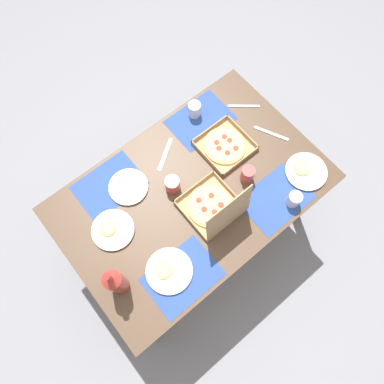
{
  "coord_description": "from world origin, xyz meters",
  "views": [
    {
      "loc": [
        0.44,
        0.54,
        2.6
      ],
      "look_at": [
        0.0,
        0.0,
        0.76
      ],
      "focal_mm": 33.93,
      "sensor_mm": 36.0,
      "label": 1
    }
  ],
  "objects_px": {
    "pizza_box_edge_far": "(214,208)",
    "plate_middle": "(112,230)",
    "soda_bottle": "(115,282)",
    "pizza_box_center": "(225,146)",
    "cup_clear_right": "(194,110)",
    "cup_spare": "(294,199)",
    "cup_clear_left": "(248,174)",
    "plate_near_right": "(306,171)",
    "cup_dark": "(172,184)",
    "plate_far_right": "(169,271)",
    "plate_far_left": "(128,187)"
  },
  "relations": [
    {
      "from": "pizza_box_center",
      "to": "cup_clear_right",
      "type": "distance_m",
      "value": 0.28
    },
    {
      "from": "plate_far_right",
      "to": "plate_middle",
      "type": "bearing_deg",
      "value": -74.75
    },
    {
      "from": "plate_far_right",
      "to": "cup_spare",
      "type": "distance_m",
      "value": 0.75
    },
    {
      "from": "plate_far_right",
      "to": "pizza_box_center",
      "type": "bearing_deg",
      "value": -152.75
    },
    {
      "from": "cup_dark",
      "to": "plate_far_left",
      "type": "bearing_deg",
      "value": -39.54
    },
    {
      "from": "plate_middle",
      "to": "cup_spare",
      "type": "relative_size",
      "value": 2.51
    },
    {
      "from": "pizza_box_edge_far",
      "to": "plate_middle",
      "type": "relative_size",
      "value": 1.41
    },
    {
      "from": "plate_middle",
      "to": "cup_clear_left",
      "type": "relative_size",
      "value": 2.19
    },
    {
      "from": "plate_far_right",
      "to": "plate_near_right",
      "type": "xyz_separation_m",
      "value": [
        -0.92,
        0.05,
        -0.0
      ]
    },
    {
      "from": "pizza_box_edge_far",
      "to": "plate_near_right",
      "type": "relative_size",
      "value": 1.36
    },
    {
      "from": "pizza_box_edge_far",
      "to": "cup_dark",
      "type": "distance_m",
      "value": 0.25
    },
    {
      "from": "plate_middle",
      "to": "cup_spare",
      "type": "xyz_separation_m",
      "value": [
        -0.83,
        0.48,
        0.04
      ]
    },
    {
      "from": "pizza_box_edge_far",
      "to": "cup_dark",
      "type": "bearing_deg",
      "value": -70.02
    },
    {
      "from": "cup_clear_left",
      "to": "cup_clear_right",
      "type": "xyz_separation_m",
      "value": [
        -0.04,
        -0.5,
        -0.0
      ]
    },
    {
      "from": "pizza_box_edge_far",
      "to": "cup_clear_right",
      "type": "bearing_deg",
      "value": -119.84
    },
    {
      "from": "plate_middle",
      "to": "plate_far_left",
      "type": "bearing_deg",
      "value": -145.35
    },
    {
      "from": "pizza_box_edge_far",
      "to": "soda_bottle",
      "type": "bearing_deg",
      "value": 0.24
    },
    {
      "from": "pizza_box_edge_far",
      "to": "plate_middle",
      "type": "bearing_deg",
      "value": -27.81
    },
    {
      "from": "pizza_box_center",
      "to": "plate_near_right",
      "type": "distance_m",
      "value": 0.47
    },
    {
      "from": "plate_middle",
      "to": "cup_spare",
      "type": "distance_m",
      "value": 0.96
    },
    {
      "from": "plate_far_right",
      "to": "plate_far_left",
      "type": "distance_m",
      "value": 0.5
    },
    {
      "from": "cup_clear_left",
      "to": "cup_clear_right",
      "type": "distance_m",
      "value": 0.5
    },
    {
      "from": "cup_spare",
      "to": "cup_dark",
      "type": "bearing_deg",
      "value": -46.8
    },
    {
      "from": "pizza_box_center",
      "to": "cup_dark",
      "type": "distance_m",
      "value": 0.39
    },
    {
      "from": "pizza_box_edge_far",
      "to": "plate_far_right",
      "type": "height_order",
      "value": "pizza_box_edge_far"
    },
    {
      "from": "plate_far_right",
      "to": "cup_dark",
      "type": "relative_size",
      "value": 2.47
    },
    {
      "from": "plate_far_right",
      "to": "plate_near_right",
      "type": "bearing_deg",
      "value": 176.68
    },
    {
      "from": "plate_far_right",
      "to": "cup_dark",
      "type": "bearing_deg",
      "value": -130.99
    },
    {
      "from": "plate_far_right",
      "to": "cup_spare",
      "type": "xyz_separation_m",
      "value": [
        -0.74,
        0.13,
        0.04
      ]
    },
    {
      "from": "plate_near_right",
      "to": "soda_bottle",
      "type": "xyz_separation_m",
      "value": [
        1.15,
        -0.15,
        0.12
      ]
    },
    {
      "from": "soda_bottle",
      "to": "pizza_box_center",
      "type": "bearing_deg",
      "value": -164.41
    },
    {
      "from": "cup_spare",
      "to": "cup_clear_left",
      "type": "bearing_deg",
      "value": -69.97
    },
    {
      "from": "pizza_box_center",
      "to": "cup_clear_left",
      "type": "distance_m",
      "value": 0.23
    },
    {
      "from": "pizza_box_edge_far",
      "to": "cup_spare",
      "type": "xyz_separation_m",
      "value": [
        -0.35,
        0.23,
        -0.0
      ]
    },
    {
      "from": "soda_bottle",
      "to": "plate_far_right",
      "type": "bearing_deg",
      "value": 156.84
    },
    {
      "from": "pizza_box_center",
      "to": "cup_clear_right",
      "type": "xyz_separation_m",
      "value": [
        -0.0,
        -0.28,
        0.03
      ]
    },
    {
      "from": "plate_middle",
      "to": "pizza_box_center",
      "type": "bearing_deg",
      "value": 179.86
    },
    {
      "from": "cup_clear_right",
      "to": "plate_far_left",
      "type": "bearing_deg",
      "value": 13.02
    },
    {
      "from": "plate_far_right",
      "to": "soda_bottle",
      "type": "bearing_deg",
      "value": -23.16
    },
    {
      "from": "soda_bottle",
      "to": "cup_dark",
      "type": "relative_size",
      "value": 3.38
    },
    {
      "from": "plate_middle",
      "to": "plate_near_right",
      "type": "height_order",
      "value": "same"
    },
    {
      "from": "plate_far_right",
      "to": "pizza_box_edge_far",
      "type": "bearing_deg",
      "value": -165.38
    },
    {
      "from": "plate_far_right",
      "to": "plate_middle",
      "type": "relative_size",
      "value": 1.05
    },
    {
      "from": "soda_bottle",
      "to": "cup_clear_right",
      "type": "distance_m",
      "value": 1.05
    },
    {
      "from": "pizza_box_edge_far",
      "to": "soda_bottle",
      "type": "relative_size",
      "value": 0.97
    },
    {
      "from": "cup_spare",
      "to": "soda_bottle",
      "type": "bearing_deg",
      "value": -13.35
    },
    {
      "from": "cup_clear_left",
      "to": "cup_spare",
      "type": "distance_m",
      "value": 0.28
    },
    {
      "from": "pizza_box_center",
      "to": "soda_bottle",
      "type": "xyz_separation_m",
      "value": [
        0.9,
        0.25,
        0.12
      ]
    },
    {
      "from": "cup_clear_right",
      "to": "soda_bottle",
      "type": "bearing_deg",
      "value": 30.15
    },
    {
      "from": "plate_near_right",
      "to": "pizza_box_edge_far",
      "type": "bearing_deg",
      "value": -15.85
    }
  ]
}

